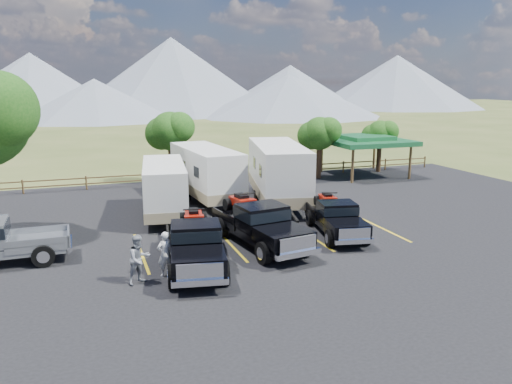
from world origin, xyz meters
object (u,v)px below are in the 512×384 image
object	(u,v)px
trailer_left	(164,189)
person_a	(165,254)
trailer_right	(278,173)
person_b	(139,259)
rig_center	(259,223)
pavilion	(365,141)
trailer_center	(206,173)
rig_right	(335,216)
rig_left	(196,242)

from	to	relation	value
trailer_left	person_a	xyz separation A→B (m)	(-1.40, -8.77, -0.67)
trailer_right	person_b	bearing A→B (deg)	-121.02
rig_center	person_a	world-z (taller)	rig_center
trailer_left	pavilion	bearing A→B (deg)	30.73
rig_center	person_a	distance (m)	5.12
trailer_center	person_b	distance (m)	13.29
trailer_center	rig_center	bearing A→B (deg)	-94.19
pavilion	rig_right	world-z (taller)	pavilion
trailer_left	person_a	size ratio (longest dim) A/B	4.88
rig_center	trailer_left	world-z (taller)	trailer_left
pavilion	person_b	distance (m)	25.50
pavilion	person_b	size ratio (longest dim) A/B	3.36
rig_right	trailer_center	distance (m)	10.01
pavilion	trailer_left	size ratio (longest dim) A/B	0.73
rig_left	person_a	bearing A→B (deg)	-144.84
trailer_center	rig_left	bearing A→B (deg)	-110.84
rig_left	trailer_left	size ratio (longest dim) A/B	0.76
trailer_left	trailer_center	distance (m)	4.23
rig_center	trailer_right	size ratio (longest dim) A/B	0.65
rig_center	trailer_left	size ratio (longest dim) A/B	0.79
person_b	trailer_right	bearing A→B (deg)	19.11
person_a	trailer_left	bearing A→B (deg)	-113.73
rig_center	person_b	world-z (taller)	rig_center
rig_left	trailer_left	distance (m)	8.17
rig_right	person_b	xyz separation A→B (m)	(-9.70, -3.04, 0.04)
rig_left	trailer_left	world-z (taller)	trailer_left
rig_center	trailer_right	xyz separation A→B (m)	(3.80, 7.22, 0.85)
rig_left	trailer_right	size ratio (longest dim) A/B	0.62
trailer_center	trailer_right	world-z (taller)	trailer_right
trailer_center	trailer_right	size ratio (longest dim) A/B	0.92
pavilion	person_b	bearing A→B (deg)	-139.77
person_a	person_b	bearing A→B (deg)	6.89
trailer_left	person_a	distance (m)	8.91
rig_left	person_b	size ratio (longest dim) A/B	3.50
rig_center	person_a	xyz separation A→B (m)	(-4.60, -2.25, -0.17)
pavilion	rig_right	size ratio (longest dim) A/B	1.08
rig_right	person_a	size ratio (longest dim) A/B	3.28
trailer_center	person_a	size ratio (longest dim) A/B	5.46
trailer_right	person_b	xyz separation A→B (m)	(-9.42, -9.87, -0.97)
trailer_center	person_b	size ratio (longest dim) A/B	5.18
rig_left	trailer_right	world-z (taller)	trailer_right
pavilion	rig_center	bearing A→B (deg)	-135.07
trailer_left	person_b	world-z (taller)	trailer_left
person_a	person_b	xyz separation A→B (m)	(-1.02, -0.40, 0.05)
pavilion	person_b	world-z (taller)	pavilion
pavilion	trailer_left	xyz separation A→B (m)	(-17.00, -7.25, -1.20)
pavilion	rig_right	distance (m)	16.65
pavilion	person_a	size ratio (longest dim) A/B	3.54
trailer_left	rig_left	bearing A→B (deg)	-82.91
rig_right	trailer_right	bearing A→B (deg)	103.23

